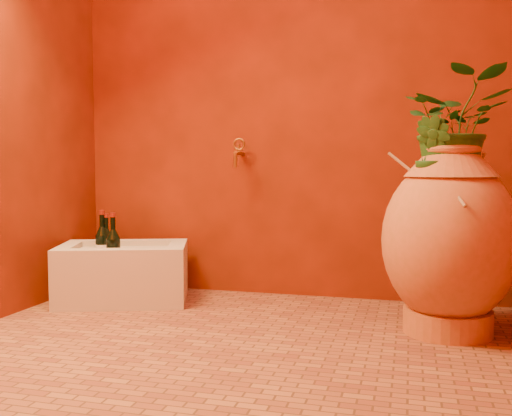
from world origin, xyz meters
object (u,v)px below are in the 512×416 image
(wine_bottle_b, at_px, (107,248))
(wine_bottle_c, at_px, (113,251))
(amphora, at_px, (449,240))
(wine_bottle_a, at_px, (102,247))
(stone_basin, at_px, (124,274))
(wall_tap, at_px, (238,151))

(wine_bottle_b, distance_m, wine_bottle_c, 0.18)
(amphora, bearing_deg, wine_bottle_a, 173.27)
(amphora, xyz_separation_m, wine_bottle_a, (-1.83, 0.22, -0.13))
(wine_bottle_c, bearing_deg, wine_bottle_b, 131.57)
(amphora, height_order, wine_bottle_a, amphora)
(wine_bottle_a, distance_m, wine_bottle_b, 0.02)
(wine_bottle_a, distance_m, wine_bottle_c, 0.17)
(wine_bottle_b, bearing_deg, wine_bottle_c, -48.43)
(stone_basin, xyz_separation_m, wine_bottle_c, (-0.02, -0.08, 0.14))
(stone_basin, relative_size, wine_bottle_b, 2.62)
(stone_basin, distance_m, wine_bottle_a, 0.21)
(wine_bottle_a, height_order, wine_bottle_c, wine_bottle_a)
(wine_bottle_b, relative_size, wine_bottle_c, 0.95)
(stone_basin, bearing_deg, wine_bottle_b, 157.76)
(wine_bottle_a, xyz_separation_m, wine_bottle_b, (0.02, 0.02, -0.01))
(amphora, relative_size, wall_tap, 4.97)
(wine_bottle_a, height_order, wall_tap, wall_tap)
(wine_bottle_c, bearing_deg, wall_tap, 33.59)
(amphora, bearing_deg, wine_bottle_b, 172.66)
(stone_basin, bearing_deg, wall_tap, 28.73)
(stone_basin, height_order, wine_bottle_c, wine_bottle_c)
(stone_basin, relative_size, wine_bottle_a, 2.46)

